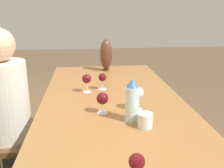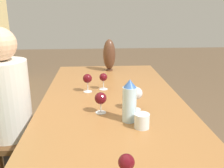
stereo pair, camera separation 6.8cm
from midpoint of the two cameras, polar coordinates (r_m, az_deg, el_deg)
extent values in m
cube|color=#936033|center=(1.57, -0.38, -6.54)|extent=(2.37, 0.97, 0.04)
cylinder|color=#936033|center=(2.77, 5.31, -4.29)|extent=(0.07, 0.07, 0.72)
cylinder|color=#936033|center=(2.73, -10.82, -4.88)|extent=(0.07, 0.07, 0.72)
cylinder|color=silver|center=(1.39, 3.22, -4.61)|extent=(0.08, 0.08, 0.20)
cone|color=#33599E|center=(1.35, 3.30, 0.19)|extent=(0.07, 0.07, 0.04)
cylinder|color=silver|center=(1.34, 6.16, -8.26)|extent=(0.08, 0.08, 0.08)
cylinder|color=#4C2D1E|center=(2.50, -2.12, 3.23)|extent=(0.07, 0.07, 0.01)
ellipsoid|color=#4C2D1E|center=(2.47, -2.16, 6.75)|extent=(0.12, 0.12, 0.30)
cylinder|color=silver|center=(1.58, 4.52, -5.72)|extent=(0.06, 0.06, 0.00)
cylinder|color=silver|center=(1.56, 4.55, -4.46)|extent=(0.01, 0.01, 0.07)
sphere|color=silver|center=(1.54, 4.61, -2.07)|extent=(0.08, 0.08, 0.08)
cylinder|color=silver|center=(1.94, -3.18, -1.20)|extent=(0.07, 0.07, 0.00)
cylinder|color=silver|center=(1.93, -3.20, -0.18)|extent=(0.01, 0.01, 0.07)
sphere|color=#510C14|center=(1.91, -3.23, 1.55)|extent=(0.06, 0.06, 0.06)
cylinder|color=silver|center=(1.89, -6.74, -1.81)|extent=(0.06, 0.06, 0.00)
cylinder|color=silver|center=(1.88, -6.78, -0.72)|extent=(0.01, 0.01, 0.07)
sphere|color=#510C14|center=(1.86, -6.86, 1.20)|extent=(0.07, 0.07, 0.07)
sphere|color=#510C14|center=(0.92, 3.49, -17.33)|extent=(0.06, 0.06, 0.06)
cylinder|color=silver|center=(1.52, -3.45, -6.55)|extent=(0.06, 0.06, 0.00)
cylinder|color=silver|center=(1.51, -3.47, -5.46)|extent=(0.01, 0.01, 0.06)
sphere|color=#510C14|center=(1.49, -3.51, -3.31)|extent=(0.07, 0.07, 0.07)
cube|color=brown|center=(2.02, -23.14, -11.51)|extent=(0.44, 0.44, 0.04)
cylinder|color=brown|center=(2.25, -16.25, -14.56)|extent=(0.04, 0.04, 0.43)
cube|color=#2D2D38|center=(2.11, -20.89, -16.70)|extent=(0.24, 0.18, 0.47)
cylinder|color=beige|center=(1.90, -24.20, -3.58)|extent=(0.32, 0.32, 0.55)
camera|label=1|loc=(0.03, -91.12, -0.35)|focal=40.00mm
camera|label=2|loc=(0.03, 88.88, 0.35)|focal=40.00mm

